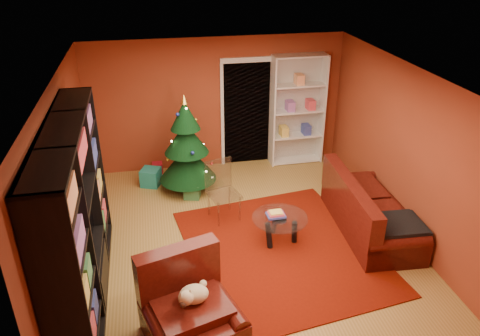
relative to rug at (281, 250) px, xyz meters
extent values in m
cube|color=olive|center=(-0.48, 0.40, -0.03)|extent=(5.00, 5.50, 0.05)
cube|color=silver|center=(-0.48, 0.40, 2.62)|extent=(5.00, 5.50, 0.05)
cube|color=#92381F|center=(-0.48, 3.18, 1.29)|extent=(5.00, 0.05, 2.60)
cube|color=#92381F|center=(-3.00, 0.40, 1.29)|extent=(0.05, 5.50, 2.60)
cube|color=#92381F|center=(2.05, 0.40, 1.29)|extent=(0.05, 5.50, 2.60)
cube|color=#651105|center=(0.00, 0.00, 0.00)|extent=(3.07, 3.45, 0.02)
cube|color=#18887F|center=(-1.87, 2.48, 0.16)|extent=(0.43, 0.43, 0.33)
cube|color=#2F7240|center=(-1.15, 1.87, 0.13)|extent=(0.34, 0.34, 0.27)
cube|color=maroon|center=(-1.73, 2.99, 0.09)|extent=(0.20, 0.20, 0.20)
camera|label=1|loc=(-1.72, -5.53, 4.27)|focal=35.00mm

